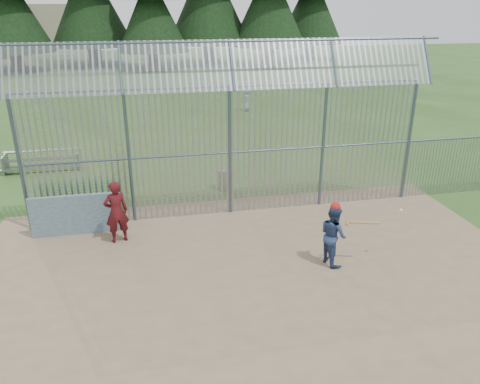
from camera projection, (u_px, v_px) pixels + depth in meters
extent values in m
plane|color=#2D511E|center=(256.00, 269.00, 11.83)|extent=(120.00, 120.00, 0.00)
cube|color=#756047|center=(261.00, 279.00, 11.37)|extent=(14.00, 10.00, 0.02)
cube|color=#38566B|center=(76.00, 215.00, 13.35)|extent=(2.50, 0.12, 1.20)
imported|color=navy|center=(333.00, 235.00, 11.79)|extent=(0.73, 0.87, 1.58)
imported|color=maroon|center=(116.00, 212.00, 12.83)|extent=(0.74, 0.59, 1.79)
imported|color=gray|center=(247.00, 100.00, 28.67)|extent=(0.80, 0.72, 1.37)
sphere|color=red|center=(336.00, 207.00, 11.50)|extent=(0.25, 0.25, 0.25)
cylinder|color=#AA7F4C|center=(363.00, 223.00, 11.66)|extent=(0.83, 0.30, 0.07)
sphere|color=#AA7F4C|center=(347.00, 224.00, 11.58)|extent=(0.09, 0.09, 0.09)
sphere|color=white|center=(401.00, 210.00, 11.74)|extent=(0.09, 0.09, 0.09)
cylinder|color=#999CA2|center=(225.00, 180.00, 16.73)|extent=(0.52, 0.52, 0.70)
cylinder|color=#9EA0A5|center=(225.00, 170.00, 16.59)|extent=(0.56, 0.56, 0.05)
sphere|color=#9EA0A5|center=(225.00, 169.00, 16.57)|extent=(0.10, 0.10, 0.10)
cube|color=slate|center=(42.00, 168.00, 18.38)|extent=(3.00, 0.25, 0.05)
cube|color=slate|center=(42.00, 159.00, 18.60)|extent=(3.00, 0.25, 0.05)
cube|color=slate|center=(43.00, 151.00, 18.82)|extent=(3.00, 0.25, 0.05)
cube|color=slate|center=(5.00, 164.00, 18.37)|extent=(0.06, 0.90, 0.70)
cube|color=slate|center=(79.00, 159.00, 18.90)|extent=(0.06, 0.90, 0.70)
cylinder|color=#47566B|center=(20.00, 166.00, 13.11)|extent=(0.10, 0.10, 4.00)
cylinder|color=#47566B|center=(129.00, 159.00, 13.67)|extent=(0.10, 0.10, 4.00)
cylinder|color=#47566B|center=(230.00, 153.00, 14.24)|extent=(0.10, 0.10, 4.00)
cylinder|color=#47566B|center=(323.00, 147.00, 14.81)|extent=(0.10, 0.10, 4.00)
cylinder|color=#47566B|center=(409.00, 141.00, 15.38)|extent=(0.10, 0.10, 4.00)
cylinder|color=#47566B|center=(229.00, 86.00, 13.49)|extent=(12.00, 0.07, 0.07)
cylinder|color=#47566B|center=(230.00, 153.00, 14.24)|extent=(12.00, 0.06, 0.06)
cube|color=gray|center=(230.00, 153.00, 14.24)|extent=(12.00, 0.02, 4.00)
cube|color=gray|center=(232.00, 65.00, 12.90)|extent=(12.00, 0.77, 1.31)
cylinder|color=#47566B|center=(405.00, 170.00, 15.76)|extent=(0.08, 0.08, 2.00)
cylinder|color=#332319|center=(17.00, 55.00, 44.85)|extent=(1.19, 1.19, 3.06)
cylinder|color=#332319|center=(94.00, 49.00, 48.82)|extent=(1.33, 1.33, 3.42)
cylinder|color=#332319|center=(154.00, 54.00, 46.44)|extent=(1.12, 1.12, 2.88)
cylinder|color=#332319|center=(209.00, 46.00, 50.15)|extent=(1.40, 1.40, 3.60)
cylinder|color=#332319|center=(268.00, 49.00, 49.55)|extent=(1.26, 1.26, 3.24)
cylinder|color=#332319|center=(309.00, 45.00, 54.34)|extent=(1.19, 1.19, 3.06)
cube|color=#B2A58C|center=(62.00, 28.00, 60.98)|extent=(8.00, 7.00, 6.00)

